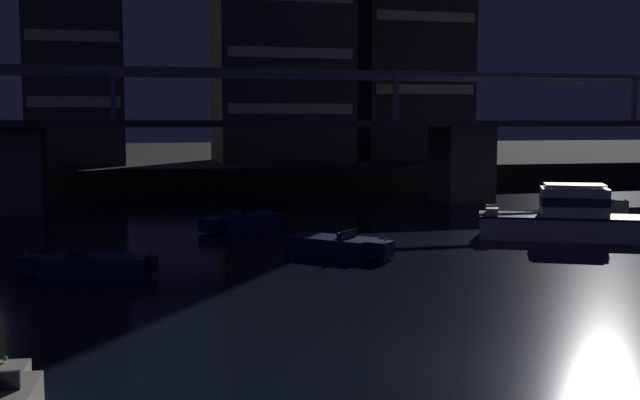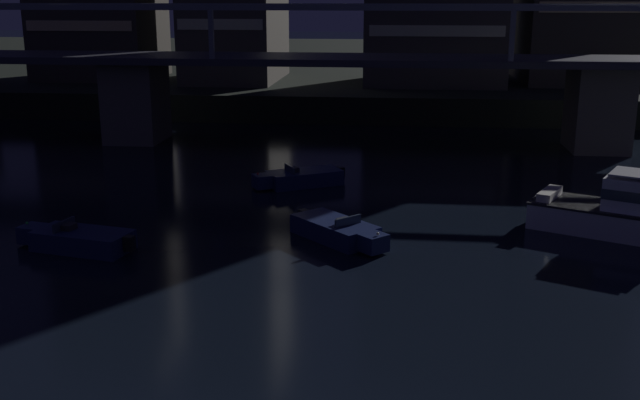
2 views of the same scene
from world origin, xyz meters
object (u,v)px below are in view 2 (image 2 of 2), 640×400
cabin_cruiser_near_left (637,213)px  speedboat_far_left (78,239)px  river_bridge (360,81)px  speedboat_mid_right (301,178)px  speedboat_far_center (338,231)px

cabin_cruiser_near_left → speedboat_far_left: cabin_cruiser_near_left is taller
river_bridge → speedboat_far_left: size_ratio=19.17×
cabin_cruiser_near_left → speedboat_far_left: (-22.91, -4.04, -0.64)m
speedboat_mid_right → speedboat_far_center: bearing=-73.2°
speedboat_far_left → river_bridge: bearing=66.4°
river_bridge → cabin_cruiser_near_left: 23.29m
speedboat_mid_right → speedboat_far_center: size_ratio=1.11×
speedboat_mid_right → speedboat_far_left: bearing=-123.5°
speedboat_mid_right → speedboat_far_center: (2.76, -9.17, 0.00)m
speedboat_mid_right → cabin_cruiser_near_left: bearing=-25.8°
river_bridge → speedboat_mid_right: 12.67m
speedboat_mid_right → speedboat_far_left: size_ratio=0.94×
cabin_cruiser_near_left → speedboat_mid_right: cabin_cruiser_near_left is taller
speedboat_far_left → speedboat_far_center: 10.60m
speedboat_far_center → speedboat_mid_right: bearing=106.8°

